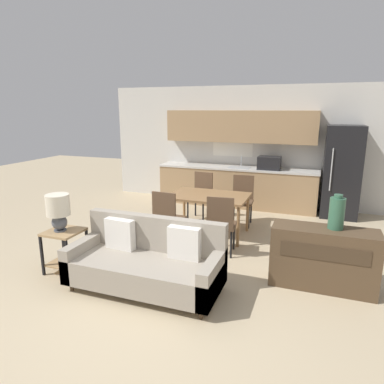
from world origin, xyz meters
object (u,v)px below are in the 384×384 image
refrigerator (342,172)px  vase (337,213)px  side_table (65,244)px  table_lamp (58,209)px  couch (148,262)px  dining_chair_far_left (201,193)px  dining_chair_far_right (242,198)px  dining_table (209,199)px  dining_chair_near_left (168,216)px  dining_chair_near_right (221,222)px  credenza (323,258)px

refrigerator → vase: size_ratio=4.38×
side_table → table_lamp: 0.50m
couch → dining_chair_far_left: 2.89m
refrigerator → dining_chair_far_right: 2.18m
dining_table → dining_chair_near_left: (-0.44, -0.79, -0.14)m
dining_chair_far_left → dining_chair_near_left: bearing=-83.0°
dining_table → table_lamp: (-1.45, -2.06, 0.23)m
dining_chair_near_left → side_table: bearing=55.0°
dining_chair_near_right → side_table: bearing=27.9°
dining_chair_near_right → vase: bearing=157.2°
dining_chair_near_left → dining_table: bearing=-116.3°
table_lamp → dining_chair_near_left: (1.01, 1.27, -0.37)m
dining_chair_far_right → dining_chair_near_right: bearing=-93.2°
refrigerator → dining_chair_far_right: refrigerator is taller
credenza → dining_chair_far_left: bearing=137.7°
dining_table → dining_chair_near_right: (0.44, -0.78, -0.14)m
vase → dining_chair_near_left: (-2.43, 0.45, -0.45)m
credenza → dining_chair_far_left: dining_chair_far_left is taller
dining_table → dining_chair_far_right: (0.43, 0.78, -0.14)m
vase → dining_chair_far_left: size_ratio=0.45×
refrigerator → table_lamp: bearing=-132.3°
dining_chair_far_right → dining_table: bearing=-122.5°
dining_chair_far_right → vase: bearing=-55.9°
dining_chair_near_left → table_lamp: bearing=54.4°
dining_table → credenza: 2.30m
dining_table → side_table: dining_table is taller
couch → table_lamp: (-1.30, -0.02, 0.55)m
dining_chair_near_left → vase: bearing=172.3°
side_table → table_lamp: table_lamp is taller
vase → dining_chair_near_right: 1.68m
dining_chair_near_left → dining_chair_near_right: size_ratio=1.00×
dining_chair_far_left → side_table: bearing=-101.5°
couch → dining_chair_far_left: dining_chair_far_left is taller
vase → table_lamp: bearing=-166.6°
side_table → table_lamp: size_ratio=1.16×
couch → vase: (2.15, 0.80, 0.63)m
credenza → dining_chair_near_right: size_ratio=1.33×
side_table → refrigerator: bearing=47.8°
dining_chair_far_left → dining_chair_far_right: (0.85, -0.04, 0.00)m
dining_chair_near_right → dining_chair_far_right: size_ratio=1.00×
table_lamp → dining_chair_near_left: size_ratio=0.54×
refrigerator → side_table: 5.43m
table_lamp → vase: size_ratio=1.18×
dining_table → table_lamp: bearing=-125.1°
couch → dining_chair_near_right: (0.59, 1.26, 0.19)m
vase → side_table: bearing=-166.7°
side_table → dining_chair_near_right: (1.85, 1.26, 0.13)m
dining_chair_near_right → dining_chair_far_right: 1.56m
table_lamp → credenza: (3.34, 0.78, -0.50)m
dining_table → vase: size_ratio=3.18×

